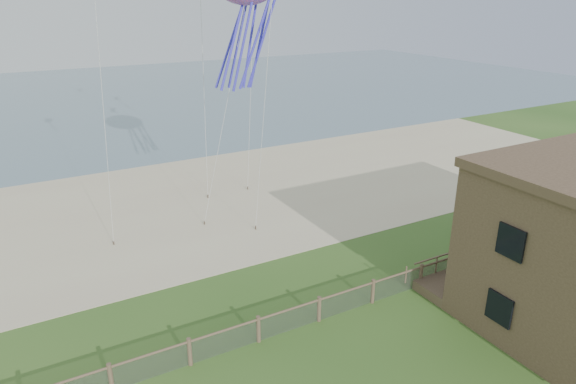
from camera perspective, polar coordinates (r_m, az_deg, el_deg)
name	(u,v)px	position (r m, az deg, el deg)	size (l,w,h in m)	color
sand_beach	(197,203)	(36.63, -10.09, -1.18)	(72.00, 20.00, 0.02)	#C4B08E
ocean	(90,99)	(78.21, -21.19, 9.64)	(160.00, 68.00, 0.02)	slate
chainlink_fence	(319,310)	(23.47, 3.46, -13.01)	(36.20, 0.20, 1.25)	#493829
motel_deck	(529,258)	(31.20, 25.25, -6.61)	(15.00, 2.00, 0.50)	brown
picnic_table	(505,316)	(25.35, 22.99, -12.59)	(1.62, 1.23, 0.69)	brown
octopus_kite	(247,15)	(28.16, -4.55, 19.00)	(3.74, 2.64, 7.71)	#FF2867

